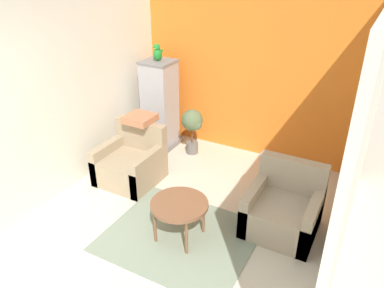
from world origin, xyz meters
TOP-DOWN VIEW (x-y plane):
  - wall_back_accent at (0.00, 3.80)m, footprint 3.74×0.06m
  - wall_left at (-1.84, 1.89)m, footprint 0.06×3.77m
  - wall_right at (1.84, 1.89)m, footprint 0.06×3.77m
  - area_rug at (0.13, 1.34)m, footprint 1.71×1.46m
  - coffee_table at (0.13, 1.34)m, footprint 0.67×0.67m
  - armchair_left at (-1.14, 2.10)m, footprint 0.83×0.80m
  - armchair_right at (1.15, 2.07)m, footprint 0.83×0.80m
  - birdcage at (-1.38, 3.29)m, footprint 0.57×0.57m
  - parrot at (-1.38, 3.29)m, footprint 0.13×0.23m
  - potted_plant at (-0.75, 3.27)m, footprint 0.39×0.35m
  - throw_pillow at (-1.14, 2.39)m, footprint 0.40×0.40m

SIDE VIEW (x-z plane):
  - area_rug at x=0.13m, z-range 0.00..0.01m
  - armchair_left at x=-1.14m, z-range -0.15..0.68m
  - armchair_right at x=1.15m, z-range -0.15..0.68m
  - coffee_table at x=0.13m, z-range 0.20..0.70m
  - potted_plant at x=-0.75m, z-range 0.14..0.91m
  - birdcage at x=-1.38m, z-range -0.02..1.47m
  - throw_pillow at x=-1.14m, z-range 0.83..0.93m
  - wall_back_accent at x=0.00m, z-range 0.00..2.77m
  - wall_left at x=-1.84m, z-range 0.00..2.77m
  - wall_right at x=1.84m, z-range 0.00..2.77m
  - parrot at x=-1.38m, z-range 1.48..1.75m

